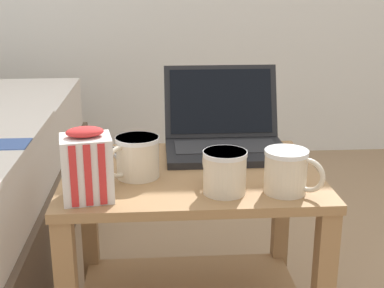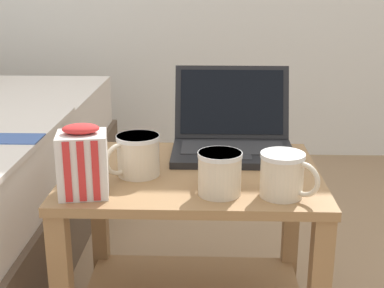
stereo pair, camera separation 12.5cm
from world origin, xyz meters
TOP-DOWN VIEW (x-y plane):
  - bedside_table at (0.00, 0.00)m, footprint 0.62×0.47m
  - laptop at (0.10, 0.16)m, footprint 0.32×0.29m
  - mug_front_left at (-0.13, -0.03)m, footprint 0.12×0.12m
  - mug_front_right at (0.20, -0.15)m, footprint 0.12×0.11m
  - mug_mid_center at (0.06, -0.14)m, footprint 0.10×0.13m
  - snack_bag at (-0.23, -0.16)m, footprint 0.12×0.11m
  - cell_phone at (-0.16, 0.13)m, footprint 0.12×0.16m

SIDE VIEW (x-z plane):
  - bedside_table at x=0.00m, z-range 0.07..0.55m
  - cell_phone at x=-0.16m, z-range 0.48..0.49m
  - laptop at x=0.10m, z-range 0.42..0.64m
  - mug_mid_center at x=0.06m, z-range 0.49..0.59m
  - mug_front_right at x=0.20m, z-range 0.49..0.59m
  - mug_front_left at x=-0.13m, z-range 0.49..0.59m
  - snack_bag at x=-0.23m, z-range 0.48..0.64m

